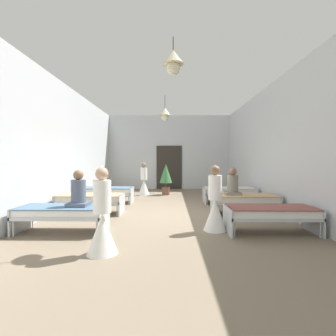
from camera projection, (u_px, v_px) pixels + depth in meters
The scene contains 14 objects.
ground_plane at pixel (167, 215), 7.32m from camera, with size 7.27×13.40×0.10m, color #7A6B56.
room_shell at pixel (168, 148), 8.69m from camera, with size 7.07×13.00×4.07m.
bed_left_row_0 at pixel (62, 212), 5.44m from camera, with size 1.90×0.84×0.57m.
bed_right_row_0 at pixel (271, 213), 5.38m from camera, with size 1.90×0.84×0.57m.
bed_left_row_1 at pixel (91, 199), 7.34m from camera, with size 1.90×0.84×0.57m.
bed_right_row_1 at pixel (245, 199), 7.28m from camera, with size 1.90×0.84×0.57m.
bed_left_row_2 at pixel (107, 191), 9.24m from camera, with size 1.90×0.84×0.57m.
bed_right_row_2 at pixel (229, 191), 9.18m from camera, with size 1.90×0.84×0.57m.
nurse_near_aisle at pixel (102, 223), 4.17m from camera, with size 0.52×0.52×1.49m.
nurse_mid_aisle at pixel (144, 184), 11.22m from camera, with size 0.52×0.52×1.49m.
nurse_far_aisle at pixel (215, 207), 5.55m from camera, with size 0.52×0.52×1.49m.
patient_seated_primary at pixel (233, 185), 7.28m from camera, with size 0.44×0.44×0.80m.
patient_seated_secondary at pixel (79, 193), 5.45m from camera, with size 0.44×0.44×0.80m.
potted_plant at pixel (166, 176), 11.33m from camera, with size 0.58×0.58×1.43m.
Camera 1 is at (0.12, -7.27, 1.58)m, focal length 26.37 mm.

